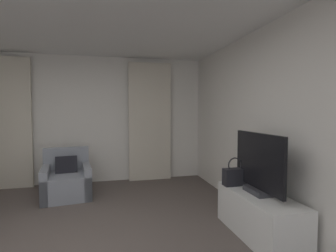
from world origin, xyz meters
TOP-DOWN VIEW (x-y plane):
  - wall_window at (0.00, 3.03)m, footprint 5.12×0.06m
  - wall_right at (2.53, 0.00)m, footprint 0.06×6.12m
  - curtain_left_panel at (-1.38, 2.90)m, footprint 0.90×0.06m
  - curtain_right_panel at (1.38, 2.90)m, footprint 0.90×0.06m
  - armchair at (-0.22, 2.17)m, footprint 0.88×0.95m
  - tv_console at (2.20, 0.11)m, footprint 0.50×1.20m
  - tv_flatscreen at (2.20, 0.14)m, footprint 0.20×0.93m
  - handbag_primary at (2.09, 0.50)m, footprint 0.30×0.14m

SIDE VIEW (x-z plane):
  - tv_console at x=2.20m, z-range 0.00..0.51m
  - armchair at x=-0.22m, z-range -0.14..0.68m
  - handbag_primary at x=2.09m, z-range 0.44..0.81m
  - tv_flatscreen at x=2.20m, z-range 0.48..1.20m
  - curtain_left_panel at x=-1.38m, z-range 0.00..2.50m
  - curtain_right_panel at x=1.38m, z-range 0.00..2.50m
  - wall_window at x=0.00m, z-range 0.00..2.60m
  - wall_right at x=2.53m, z-range 0.00..2.60m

